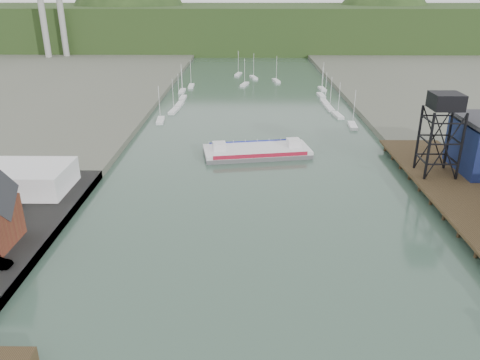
{
  "coord_description": "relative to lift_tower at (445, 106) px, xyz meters",
  "views": [
    {
      "loc": [
        -2.39,
        -28.94,
        36.15
      ],
      "look_at": [
        -3.47,
        49.41,
        4.0
      ],
      "focal_mm": 35.0,
      "sensor_mm": 36.0,
      "label": 1
    }
  ],
  "objects": [
    {
      "name": "smokestacks",
      "position": [
        -141.0,
        174.5,
        14.35
      ],
      "size": [
        11.2,
        8.2,
        60.0
      ],
      "color": "#979792",
      "rests_on": "ground"
    },
    {
      "name": "marina_sailboats",
      "position": [
        -34.92,
        80.46,
        -15.3
      ],
      "size": [
        57.71,
        92.65,
        0.9
      ],
      "color": "silver",
      "rests_on": "ground"
    },
    {
      "name": "white_shed",
      "position": [
        -79.0,
        -8.0,
        -11.8
      ],
      "size": [
        18.0,
        12.0,
        4.5
      ],
      "primitive_type": "cube",
      "color": "silver",
      "rests_on": "west_quay"
    },
    {
      "name": "lift_tower",
      "position": [
        0.0,
        0.0,
        0.0
      ],
      "size": [
        6.5,
        6.5,
        16.0
      ],
      "color": "black",
      "rests_on": "east_pier"
    },
    {
      "name": "distant_hills",
      "position": [
        -38.98,
        243.35,
        -5.27
      ],
      "size": [
        500.0,
        120.0,
        80.0
      ],
      "color": "#1D3015",
      "rests_on": "ground"
    },
    {
      "name": "chain_ferry",
      "position": [
        -34.89,
        16.59,
        -14.64
      ],
      "size": [
        25.71,
        13.7,
        3.52
      ],
      "rotation": [
        0.0,
        0.0,
        0.17
      ],
      "color": "#535456",
      "rests_on": "ground"
    },
    {
      "name": "east_pier",
      "position": [
        2.0,
        -13.0,
        -13.75
      ],
      "size": [
        14.0,
        70.0,
        2.45
      ],
      "color": "black",
      "rests_on": "ground"
    }
  ]
}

